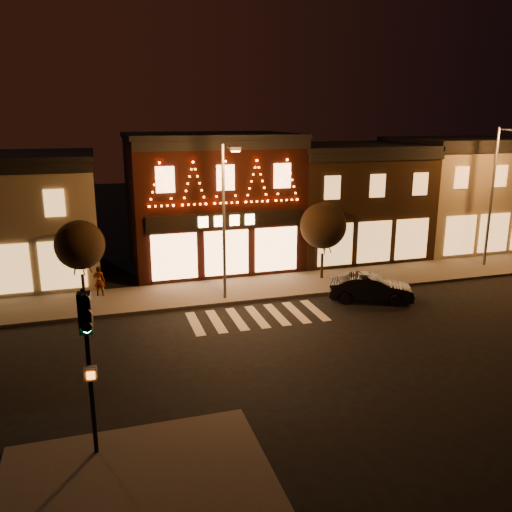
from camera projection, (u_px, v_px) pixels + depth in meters
name	position (u px, v px, depth m)	size (l,w,h in m)	color
ground	(286.00, 351.00, 21.67)	(120.00, 120.00, 0.00)	black
sidewalk_far	(270.00, 287.00, 29.61)	(44.00, 4.00, 0.15)	#47423D
sidewalk_near	(141.00, 508.00, 12.88)	(7.00, 7.00, 0.15)	#47423D
building_pulp	(211.00, 200.00, 33.54)	(10.20, 8.34, 8.30)	black
building_right_a	(347.00, 200.00, 36.34)	(9.20, 8.28, 7.50)	#322011
building_right_b	(458.00, 192.00, 38.84)	(9.20, 8.28, 7.80)	#7B7157
traffic_signal_near	(87.00, 342.00, 13.92)	(0.36, 0.50, 4.81)	black
streetlamp_mid	(225.00, 211.00, 26.24)	(0.57, 1.80, 7.84)	#59595E
streetlamp_right	(496.00, 187.00, 32.26)	(0.54, 1.95, 8.52)	#59595E
tree_left	(80.00, 245.00, 26.52)	(2.48, 2.48, 4.15)	black
tree_right	(323.00, 226.00, 30.25)	(2.64, 2.64, 4.42)	black
dark_sedan	(371.00, 288.00, 27.36)	(1.49, 4.27, 1.41)	black
pedestrian	(99.00, 281.00, 27.77)	(0.58, 0.38, 1.58)	gray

